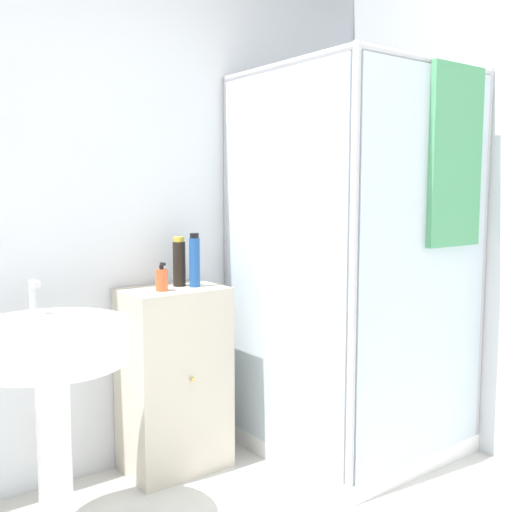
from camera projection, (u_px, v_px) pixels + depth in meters
wall_back at (84, 207)px, 2.70m from camera, size 6.40×0.06×2.50m
shower_enclosure at (355, 354)px, 3.00m from camera, size 0.94×0.97×1.90m
vanity_cabinet at (174, 379)px, 2.84m from camera, size 0.47×0.35×0.87m
sink at (51, 364)px, 2.18m from camera, size 0.56×0.56×0.98m
soap_dispenser at (162, 280)px, 2.70m from camera, size 0.06×0.06×0.13m
shampoo_bottle_tall_black at (179, 262)px, 2.84m from camera, size 0.06×0.06×0.24m
shampoo_bottle_blue at (195, 261)px, 2.81m from camera, size 0.05×0.05×0.25m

